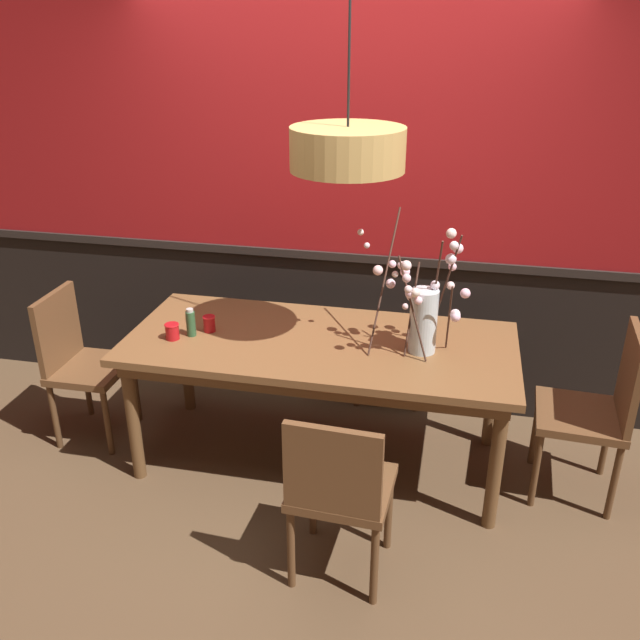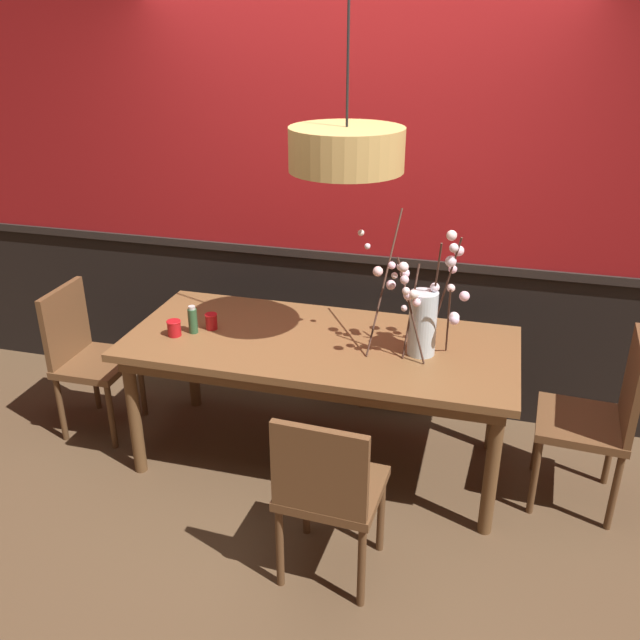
{
  "view_description": "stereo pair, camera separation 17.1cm",
  "coord_description": "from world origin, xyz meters",
  "px_view_note": "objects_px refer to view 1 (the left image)",
  "views": [
    {
      "loc": [
        0.69,
        -3.2,
        2.37
      ],
      "look_at": [
        0.0,
        0.0,
        0.89
      ],
      "focal_mm": 37.96,
      "sensor_mm": 36.0,
      "label": 1
    },
    {
      "loc": [
        0.86,
        -3.16,
        2.37
      ],
      "look_at": [
        0.0,
        0.0,
        0.89
      ],
      "focal_mm": 37.96,
      "sensor_mm": 36.0,
      "label": 2
    }
  ],
  "objects_px": {
    "dining_table": "(320,353)",
    "condiment_bottle": "(191,323)",
    "chair_head_west_end": "(79,358)",
    "candle_holder_nearer_edge": "(172,331)",
    "vase_with_blossoms": "(424,313)",
    "chair_far_side_right": "(391,324)",
    "chair_head_east_end": "(598,406)",
    "pendant_lamp": "(348,149)",
    "chair_near_side_right": "(339,488)",
    "candle_holder_nearer_center": "(209,324)"
  },
  "relations": [
    {
      "from": "chair_head_east_end",
      "to": "dining_table",
      "type": "bearing_deg",
      "value": -179.54
    },
    {
      "from": "candle_holder_nearer_center",
      "to": "condiment_bottle",
      "type": "xyz_separation_m",
      "value": [
        -0.08,
        -0.07,
        0.03
      ]
    },
    {
      "from": "chair_near_side_right",
      "to": "candle_holder_nearer_center",
      "type": "bearing_deg",
      "value": 136.3
    },
    {
      "from": "candle_holder_nearer_edge",
      "to": "chair_head_east_end",
      "type": "bearing_deg",
      "value": 4.15
    },
    {
      "from": "chair_near_side_right",
      "to": "dining_table",
      "type": "bearing_deg",
      "value": 107.26
    },
    {
      "from": "pendant_lamp",
      "to": "chair_near_side_right",
      "type": "bearing_deg",
      "value": -81.15
    },
    {
      "from": "vase_with_blossoms",
      "to": "chair_head_west_end",
      "type": "bearing_deg",
      "value": -179.53
    },
    {
      "from": "candle_holder_nearer_edge",
      "to": "pendant_lamp",
      "type": "xyz_separation_m",
      "value": [
        0.93,
        0.08,
        0.99
      ]
    },
    {
      "from": "candle_holder_nearer_center",
      "to": "vase_with_blossoms",
      "type": "bearing_deg",
      "value": 0.42
    },
    {
      "from": "chair_far_side_right",
      "to": "vase_with_blossoms",
      "type": "distance_m",
      "value": 1.04
    },
    {
      "from": "chair_head_east_end",
      "to": "chair_head_west_end",
      "type": "xyz_separation_m",
      "value": [
        -2.92,
        -0.04,
        -0.03
      ]
    },
    {
      "from": "chair_near_side_right",
      "to": "chair_head_east_end",
      "type": "relative_size",
      "value": 0.91
    },
    {
      "from": "chair_head_west_end",
      "to": "candle_holder_nearer_center",
      "type": "height_order",
      "value": "chair_head_west_end"
    },
    {
      "from": "vase_with_blossoms",
      "to": "condiment_bottle",
      "type": "bearing_deg",
      "value": -176.37
    },
    {
      "from": "vase_with_blossoms",
      "to": "condiment_bottle",
      "type": "relative_size",
      "value": 4.36
    },
    {
      "from": "candle_holder_nearer_center",
      "to": "chair_head_west_end",
      "type": "bearing_deg",
      "value": -179.46
    },
    {
      "from": "dining_table",
      "to": "condiment_bottle",
      "type": "relative_size",
      "value": 13.24
    },
    {
      "from": "candle_holder_nearer_edge",
      "to": "pendant_lamp",
      "type": "distance_m",
      "value": 1.36
    },
    {
      "from": "chair_head_west_end",
      "to": "candle_holder_nearer_edge",
      "type": "distance_m",
      "value": 0.75
    },
    {
      "from": "candle_holder_nearer_edge",
      "to": "pendant_lamp",
      "type": "height_order",
      "value": "pendant_lamp"
    },
    {
      "from": "chair_far_side_right",
      "to": "chair_head_west_end",
      "type": "xyz_separation_m",
      "value": [
        -1.75,
        -0.9,
        0.01
      ]
    },
    {
      "from": "chair_head_east_end",
      "to": "candle_holder_nearer_edge",
      "type": "height_order",
      "value": "chair_head_east_end"
    },
    {
      "from": "condiment_bottle",
      "to": "pendant_lamp",
      "type": "bearing_deg",
      "value": 1.05
    },
    {
      "from": "chair_head_west_end",
      "to": "pendant_lamp",
      "type": "bearing_deg",
      "value": -1.68
    },
    {
      "from": "chair_far_side_right",
      "to": "chair_head_west_end",
      "type": "distance_m",
      "value": 1.97
    },
    {
      "from": "chair_near_side_right",
      "to": "condiment_bottle",
      "type": "distance_m",
      "value": 1.29
    },
    {
      "from": "chair_head_east_end",
      "to": "chair_head_west_end",
      "type": "height_order",
      "value": "chair_head_east_end"
    },
    {
      "from": "vase_with_blossoms",
      "to": "candle_holder_nearer_center",
      "type": "bearing_deg",
      "value": -179.58
    },
    {
      "from": "chair_far_side_right",
      "to": "candle_holder_nearer_edge",
      "type": "relative_size",
      "value": 9.93
    },
    {
      "from": "chair_far_side_right",
      "to": "pendant_lamp",
      "type": "xyz_separation_m",
      "value": [
        -0.15,
        -0.94,
        1.3
      ]
    },
    {
      "from": "chair_head_west_end",
      "to": "candle_holder_nearer_center",
      "type": "bearing_deg",
      "value": 0.54
    },
    {
      "from": "candle_holder_nearer_center",
      "to": "candle_holder_nearer_edge",
      "type": "relative_size",
      "value": 1.03
    },
    {
      "from": "chair_far_side_right",
      "to": "chair_near_side_right",
      "type": "bearing_deg",
      "value": -90.72
    },
    {
      "from": "chair_head_east_end",
      "to": "candle_holder_nearer_edge",
      "type": "relative_size",
      "value": 11.01
    },
    {
      "from": "chair_head_east_end",
      "to": "candle_holder_nearer_edge",
      "type": "bearing_deg",
      "value": -175.85
    },
    {
      "from": "dining_table",
      "to": "vase_with_blossoms",
      "type": "distance_m",
      "value": 0.62
    },
    {
      "from": "chair_head_west_end",
      "to": "chair_far_side_right",
      "type": "bearing_deg",
      "value": 27.13
    },
    {
      "from": "chair_near_side_right",
      "to": "pendant_lamp",
      "type": "relative_size",
      "value": 0.75
    },
    {
      "from": "chair_far_side_right",
      "to": "chair_near_side_right",
      "type": "relative_size",
      "value": 0.99
    },
    {
      "from": "chair_head_west_end",
      "to": "chair_near_side_right",
      "type": "bearing_deg",
      "value": -26.02
    },
    {
      "from": "vase_with_blossoms",
      "to": "chair_head_east_end",
      "type": "bearing_deg",
      "value": 1.34
    },
    {
      "from": "dining_table",
      "to": "chair_near_side_right",
      "type": "height_order",
      "value": "chair_near_side_right"
    },
    {
      "from": "chair_near_side_right",
      "to": "condiment_bottle",
      "type": "relative_size",
      "value": 5.58
    },
    {
      "from": "dining_table",
      "to": "pendant_lamp",
      "type": "bearing_deg",
      "value": -26.55
    },
    {
      "from": "chair_head_west_end",
      "to": "candle_holder_nearer_center",
      "type": "relative_size",
      "value": 10.1
    },
    {
      "from": "dining_table",
      "to": "candle_holder_nearer_center",
      "type": "relative_size",
      "value": 23.0
    },
    {
      "from": "chair_far_side_right",
      "to": "candle_holder_nearer_edge",
      "type": "height_order",
      "value": "chair_far_side_right"
    },
    {
      "from": "chair_near_side_right",
      "to": "chair_head_west_end",
      "type": "relative_size",
      "value": 0.96
    },
    {
      "from": "dining_table",
      "to": "vase_with_blossoms",
      "type": "height_order",
      "value": "vase_with_blossoms"
    },
    {
      "from": "condiment_bottle",
      "to": "candle_holder_nearer_center",
      "type": "bearing_deg",
      "value": 42.37
    }
  ]
}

